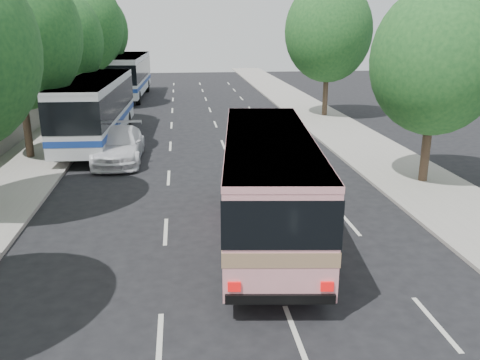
{
  "coord_description": "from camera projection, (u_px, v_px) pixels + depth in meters",
  "views": [
    {
      "loc": [
        -1.3,
        -11.29,
        6.39
      ],
      "look_at": [
        0.53,
        4.16,
        1.6
      ],
      "focal_mm": 38.0,
      "sensor_mm": 36.0,
      "label": 1
    }
  ],
  "objects": [
    {
      "name": "tree_left_e",
      "position": [
        82.0,
        23.0,
        38.31
      ],
      "size": [
        6.3,
        6.3,
        9.82
      ],
      "color": "#38281E",
      "rests_on": "ground"
    },
    {
      "name": "tour_coach_rear",
      "position": [
        129.0,
        72.0,
        45.26
      ],
      "size": [
        3.12,
        12.62,
        3.75
      ],
      "rotation": [
        0.0,
        0.0,
        -0.03
      ],
      "color": "silver",
      "rests_on": "ground"
    },
    {
      "name": "tree_left_f",
      "position": [
        96.0,
        28.0,
        46.01
      ],
      "size": [
        5.88,
        5.88,
        9.16
      ],
      "color": "#38281E",
      "rests_on": "ground"
    },
    {
      "name": "tree_left_d",
      "position": [
        58.0,
        37.0,
        30.95
      ],
      "size": [
        5.52,
        5.52,
        8.6
      ],
      "color": "#38281E",
      "rests_on": "ground"
    },
    {
      "name": "tree_right_near",
      "position": [
        439.0,
        56.0,
        19.74
      ],
      "size": [
        5.1,
        5.1,
        7.95
      ],
      "color": "#38281E",
      "rests_on": "ground"
    },
    {
      "name": "low_wall",
      "position": [
        29.0,
        120.0,
        30.3
      ],
      "size": [
        0.3,
        90.0,
        1.5
      ],
      "primitive_type": "cube",
      "color": "#9E998E",
      "rests_on": "sidewalk_left"
    },
    {
      "name": "tree_right_far",
      "position": [
        330.0,
        28.0,
        34.68
      ],
      "size": [
        6.0,
        6.0,
        9.35
      ],
      "color": "#38281E",
      "rests_on": "ground"
    },
    {
      "name": "sidewalk_left",
      "position": [
        61.0,
        133.0,
        30.74
      ],
      "size": [
        4.0,
        90.0,
        0.15
      ],
      "primitive_type": "cube",
      "color": "#9E998E",
      "rests_on": "ground"
    },
    {
      "name": "ground",
      "position": [
        239.0,
        290.0,
        12.74
      ],
      "size": [
        120.0,
        120.0,
        0.0
      ],
      "primitive_type": "plane",
      "color": "black",
      "rests_on": "ground"
    },
    {
      "name": "white_pickup",
      "position": [
        119.0,
        145.0,
        24.5
      ],
      "size": [
        2.23,
        5.44,
        1.58
      ],
      "primitive_type": "imported",
      "rotation": [
        0.0,
        0.0,
        -0.0
      ],
      "color": "silver",
      "rests_on": "ground"
    },
    {
      "name": "sidewalk_right",
      "position": [
        334.0,
        127.0,
        32.66
      ],
      "size": [
        4.0,
        90.0,
        0.12
      ],
      "primitive_type": "cube",
      "color": "#9E998E",
      "rests_on": "ground"
    },
    {
      "name": "tree_left_c",
      "position": [
        16.0,
        30.0,
        23.2
      ],
      "size": [
        6.0,
        6.0,
        9.35
      ],
      "color": "#38281E",
      "rests_on": "ground"
    },
    {
      "name": "tour_coach_front",
      "position": [
        96.0,
        105.0,
        27.79
      ],
      "size": [
        2.98,
        12.04,
        3.58
      ],
      "rotation": [
        0.0,
        0.0,
        -0.03
      ],
      "color": "silver",
      "rests_on": "ground"
    },
    {
      "name": "taxi_roof_sign",
      "position": [
        253.0,
        180.0,
        16.34
      ],
      "size": [
        0.55,
        0.18,
        0.18
      ],
      "primitive_type": "cube",
      "rotation": [
        0.0,
        0.0,
        -0.0
      ],
      "color": "silver",
      "rests_on": "pink_taxi"
    },
    {
      "name": "pink_bus",
      "position": [
        268.0,
        174.0,
        15.5
      ],
      "size": [
        3.69,
        10.32,
        3.22
      ],
      "rotation": [
        0.0,
        0.0,
        -0.11
      ],
      "color": "pink",
      "rests_on": "ground"
    },
    {
      "name": "pink_taxi",
      "position": [
        253.0,
        204.0,
        16.59
      ],
      "size": [
        1.78,
        4.39,
        1.49
      ],
      "primitive_type": "imported",
      "rotation": [
        0.0,
        0.0,
        -0.0
      ],
      "color": "#F81574",
      "rests_on": "ground"
    }
  ]
}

